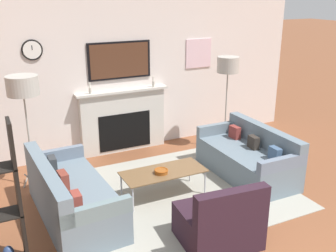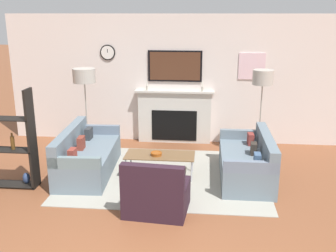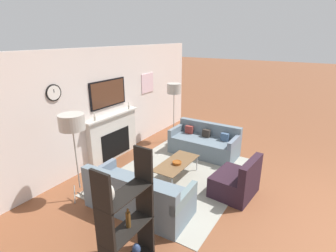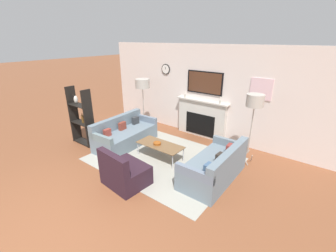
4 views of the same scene
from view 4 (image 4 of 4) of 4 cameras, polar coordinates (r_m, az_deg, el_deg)
ground_plane at (r=4.31m, az=-28.93°, el=-23.30°), size 60.00×60.00×0.00m
fireplace_wall at (r=6.80m, az=9.20°, el=7.37°), size 7.20×0.28×2.70m
area_rug at (r=5.72m, az=-1.09°, el=-8.33°), size 3.40×2.62×0.01m
couch_left at (r=6.46m, az=-10.87°, el=-2.28°), size 0.91×1.89×0.79m
couch_right at (r=4.95m, az=11.83°, el=-10.20°), size 0.82×1.70×0.77m
armchair at (r=4.78m, az=-11.02°, el=-11.62°), size 0.92×0.80×0.81m
coffee_table at (r=5.59m, az=-2.03°, el=-4.92°), size 1.18×0.53×0.39m
decorative_bowl at (r=5.57m, az=-2.78°, el=-4.42°), size 0.19×0.19×0.06m
floor_lamp_left at (r=7.06m, az=-6.50°, el=10.54°), size 0.44×0.44×1.69m
floor_lamp_right at (r=5.35m, az=21.23°, el=5.82°), size 0.39×0.39×1.71m
shelf_unit at (r=6.72m, az=-21.11°, el=1.80°), size 0.78×0.28×1.61m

